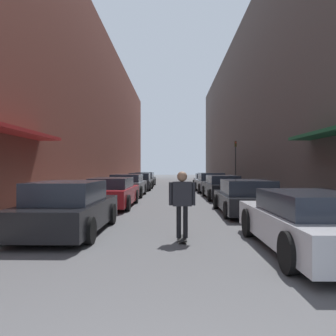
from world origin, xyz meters
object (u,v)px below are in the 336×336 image
object	(u,v)px
parked_car_right_2	(222,187)
skateboarder	(182,198)
parked_car_left_0	(69,208)
parked_car_left_4	(145,179)
parked_car_left_2	(127,185)
parked_car_right_3	(211,183)
traffic_light	(235,159)
parked_car_right_4	(205,181)
parked_car_left_1	(113,193)
parked_car_left_3	(140,182)
parked_car_right_1	(246,197)
parked_car_right_0	(310,222)

from	to	relation	value
parked_car_right_2	skateboarder	bearing A→B (deg)	-103.39
parked_car_left_0	parked_car_left_4	xyz separation A→B (m)	(0.05, 22.71, -0.01)
parked_car_left_0	parked_car_left_2	distance (m)	11.25
parked_car_right_2	parked_car_right_3	world-z (taller)	parked_car_right_3
skateboarder	traffic_light	size ratio (longest dim) A/B	0.43
parked_car_left_2	parked_car_right_4	xyz separation A→B (m)	(5.61, 8.92, -0.05)
parked_car_left_1	parked_car_left_3	bearing A→B (deg)	89.59
parked_car_left_0	parked_car_left_2	size ratio (longest dim) A/B	0.99
parked_car_left_2	traffic_light	bearing A→B (deg)	40.89
parked_car_left_0	parked_car_left_3	size ratio (longest dim) A/B	1.02
parked_car_right_3	parked_car_left_2	bearing A→B (deg)	-146.84
parked_car_right_1	parked_car_left_2	bearing A→B (deg)	126.34
parked_car_right_4	parked_car_right_0	bearing A→B (deg)	-90.16
parked_car_left_1	parked_car_left_4	bearing A→B (deg)	90.14
parked_car_left_1	parked_car_left_3	size ratio (longest dim) A/B	1.12
parked_car_left_2	parked_car_left_4	bearing A→B (deg)	89.66
parked_car_right_0	parked_car_right_2	world-z (taller)	parked_car_right_2
parked_car_left_3	traffic_light	world-z (taller)	traffic_light
traffic_light	parked_car_right_0	bearing A→B (deg)	-96.56
parked_car_right_2	parked_car_left_4	bearing A→B (deg)	112.61
parked_car_left_0	parked_car_left_4	size ratio (longest dim) A/B	0.93
parked_car_right_3	parked_car_left_4	bearing A→B (deg)	124.33
parked_car_left_4	parked_car_right_1	xyz separation A→B (m)	(5.45, -18.95, -0.03)
parked_car_right_1	parked_car_right_3	bearing A→B (deg)	90.29
parked_car_left_2	parked_car_right_4	size ratio (longest dim) A/B	0.95
parked_car_left_1	parked_car_left_3	xyz separation A→B (m)	(0.08, 11.31, 0.00)
parked_car_right_2	traffic_light	size ratio (longest dim) A/B	1.28
parked_car_left_0	parked_car_right_0	bearing A→B (deg)	-18.72
parked_car_right_4	skateboarder	size ratio (longest dim) A/B	2.80
parked_car_right_0	skateboarder	xyz separation A→B (m)	(-2.58, 0.97, 0.39)
parked_car_left_1	parked_car_right_3	world-z (taller)	parked_car_right_3
parked_car_left_0	parked_car_left_3	distance (m)	17.05
parked_car_left_3	parked_car_right_1	xyz separation A→B (m)	(5.32, -13.29, -0.03)
parked_car_right_0	parked_car_right_4	distance (m)	22.04
parked_car_left_3	parked_car_right_3	xyz separation A→B (m)	(5.27, -2.23, 0.02)
parked_car_left_4	parked_car_left_2	bearing A→B (deg)	-90.34
parked_car_left_3	parked_car_right_0	distance (m)	19.67
parked_car_left_3	parked_car_left_4	size ratio (longest dim) A/B	0.91
parked_car_right_0	parked_car_left_0	bearing A→B (deg)	161.28
parked_car_right_1	traffic_light	bearing A→B (deg)	80.74
parked_car_left_2	parked_car_right_3	xyz separation A→B (m)	(5.46, 3.57, 0.00)
parked_car_left_0	parked_car_left_2	bearing A→B (deg)	90.11
parked_car_left_0	parked_car_right_0	world-z (taller)	parked_car_left_0
parked_car_left_0	parked_car_left_4	bearing A→B (deg)	89.88
parked_car_left_2	parked_car_left_3	world-z (taller)	parked_car_left_2
traffic_light	parked_car_right_2	bearing A→B (deg)	-105.71
skateboarder	parked_car_left_4	bearing A→B (deg)	97.02
parked_car_left_2	parked_car_right_2	bearing A→B (deg)	-15.93
parked_car_right_2	traffic_light	world-z (taller)	traffic_light
parked_car_left_1	parked_car_right_4	xyz separation A→B (m)	(5.50, 14.43, -0.02)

